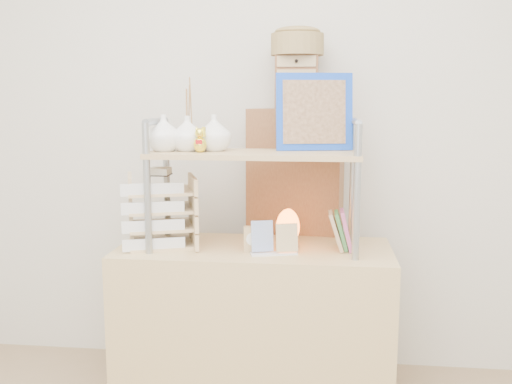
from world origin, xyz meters
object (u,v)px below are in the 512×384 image
Objects in this scene: cabinet at (295,244)px; letter_tray at (161,215)px; salt_lamp at (288,228)px; desk at (254,328)px.

letter_tray is (-0.58, -0.38, 0.21)m from cabinet.
cabinet is at bearing 33.38° from letter_tray.
letter_tray is 2.06× the size of salt_lamp.
desk is 0.50m from cabinet.
salt_lamp is (-0.02, -0.35, 0.16)m from cabinet.
desk is 0.49m from salt_lamp.
salt_lamp is at bearing -85.68° from cabinet.
letter_tray is (-0.42, -0.01, 0.51)m from desk.
letter_tray is at bearing -176.67° from salt_lamp.
cabinet is 3.79× the size of letter_tray.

